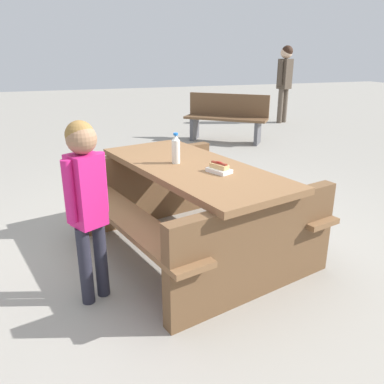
{
  "coord_description": "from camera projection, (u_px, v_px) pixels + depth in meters",
  "views": [
    {
      "loc": [
        2.86,
        -0.94,
        1.61
      ],
      "look_at": [
        0.0,
        0.0,
        0.52
      ],
      "focal_mm": 37.04,
      "sensor_mm": 36.0,
      "label": 1
    }
  ],
  "objects": [
    {
      "name": "ground_plane",
      "position": [
        192.0,
        250.0,
        3.38
      ],
      "size": [
        30.0,
        30.0,
        0.0
      ],
      "primitive_type": "plane",
      "color": "gray",
      "rests_on": "ground"
    },
    {
      "name": "picnic_table",
      "position": [
        192.0,
        201.0,
        3.22
      ],
      "size": [
        2.11,
        1.83,
        0.75
      ],
      "color": "brown",
      "rests_on": "ground"
    },
    {
      "name": "soda_bottle",
      "position": [
        176.0,
        149.0,
        3.14
      ],
      "size": [
        0.07,
        0.07,
        0.24
      ],
      "color": "silver",
      "rests_on": "picnic_table"
    },
    {
      "name": "hotdog_tray",
      "position": [
        219.0,
        168.0,
        2.92
      ],
      "size": [
        0.21,
        0.18,
        0.08
      ],
      "color": "white",
      "rests_on": "picnic_table"
    },
    {
      "name": "child_in_coat",
      "position": [
        86.0,
        191.0,
        2.46
      ],
      "size": [
        0.24,
        0.27,
        1.22
      ],
      "color": "#262633",
      "rests_on": "ground"
    },
    {
      "name": "park_bench_near",
      "position": [
        227.0,
        117.0,
        7.24
      ],
      "size": [
        1.24,
        1.42,
        0.85
      ],
      "color": "brown",
      "rests_on": "ground"
    },
    {
      "name": "bystander_adult",
      "position": [
        285.0,
        74.0,
        8.89
      ],
      "size": [
        0.32,
        0.39,
        1.7
      ],
      "color": "brown",
      "rests_on": "ground"
    }
  ]
}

